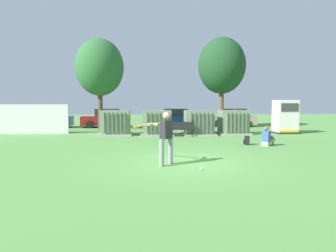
% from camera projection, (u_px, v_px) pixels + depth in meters
% --- Properties ---
extents(ground_plane, '(96.00, 96.00, 0.00)m').
position_uv_depth(ground_plane, '(183.00, 162.00, 9.85)').
color(ground_plane, '#5B9947').
extents(fence_panel, '(4.80, 0.12, 2.00)m').
position_uv_depth(fence_panel, '(32.00, 119.00, 19.52)').
color(fence_panel, white).
rests_on(fence_panel, ground).
extents(transformer_west, '(2.10, 1.70, 1.62)m').
position_uv_depth(transformer_west, '(116.00, 123.00, 18.54)').
color(transformer_west, '#9E9B93').
rests_on(transformer_west, ground).
extents(transformer_mid_west, '(2.10, 1.70, 1.62)m').
position_uv_depth(transformer_mid_west, '(157.00, 123.00, 18.53)').
color(transformer_mid_west, '#9E9B93').
rests_on(transformer_mid_west, ground).
extents(transformer_mid_east, '(2.10, 1.70, 1.62)m').
position_uv_depth(transformer_mid_east, '(199.00, 123.00, 18.69)').
color(transformer_mid_east, '#9E9B93').
rests_on(transformer_mid_east, ground).
extents(transformer_east, '(2.10, 1.70, 1.62)m').
position_uv_depth(transformer_east, '(233.00, 123.00, 19.17)').
color(transformer_east, '#9E9B93').
rests_on(transformer_east, ground).
extents(generator_enclosure, '(1.60, 1.40, 2.30)m').
position_uv_depth(generator_enclosure, '(285.00, 117.00, 19.85)').
color(generator_enclosure, '#262626').
rests_on(generator_enclosure, ground).
extents(park_bench, '(1.82, 0.52, 0.92)m').
position_uv_depth(park_bench, '(180.00, 128.00, 17.75)').
color(park_bench, black).
rests_on(park_bench, ground).
extents(batter, '(1.36, 1.27, 1.74)m').
position_uv_depth(batter, '(165.00, 136.00, 9.39)').
color(batter, gray).
rests_on(batter, ground).
extents(sports_ball, '(0.09, 0.09, 0.09)m').
position_uv_depth(sports_ball, '(201.00, 169.00, 8.68)').
color(sports_ball, white).
rests_on(sports_ball, ground).
extents(seated_spectator, '(0.77, 0.70, 0.96)m').
position_uv_depth(seated_spectator, '(267.00, 138.00, 13.82)').
color(seated_spectator, tan).
rests_on(seated_spectator, ground).
extents(backpack, '(0.30, 0.35, 0.44)m').
position_uv_depth(backpack, '(247.00, 141.00, 14.16)').
color(backpack, black).
rests_on(backpack, ground).
extents(tree_left, '(3.68, 3.68, 7.04)m').
position_uv_depth(tree_left, '(100.00, 68.00, 22.06)').
color(tree_left, brown).
rests_on(tree_left, ground).
extents(tree_center_left, '(4.04, 4.04, 7.72)m').
position_uv_depth(tree_center_left, '(222.00, 66.00, 24.60)').
color(tree_center_left, brown).
rests_on(tree_center_left, ground).
extents(parked_car_leftmost, '(4.31, 2.15, 1.62)m').
position_uv_depth(parked_car_leftmost, '(47.00, 119.00, 24.64)').
color(parked_car_leftmost, navy).
rests_on(parked_car_leftmost, ground).
extents(parked_car_left_of_center, '(4.34, 2.21, 1.62)m').
position_uv_depth(parked_car_left_of_center, '(106.00, 119.00, 25.16)').
color(parked_car_left_of_center, maroon).
rests_on(parked_car_left_of_center, ground).
extents(parked_car_right_of_center, '(4.30, 2.13, 1.62)m').
position_uv_depth(parked_car_right_of_center, '(175.00, 118.00, 25.68)').
color(parked_car_right_of_center, navy).
rests_on(parked_car_right_of_center, ground).
extents(parked_car_rightmost, '(4.40, 2.37, 1.62)m').
position_uv_depth(parked_car_rightmost, '(232.00, 118.00, 26.13)').
color(parked_car_rightmost, gray).
rests_on(parked_car_rightmost, ground).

